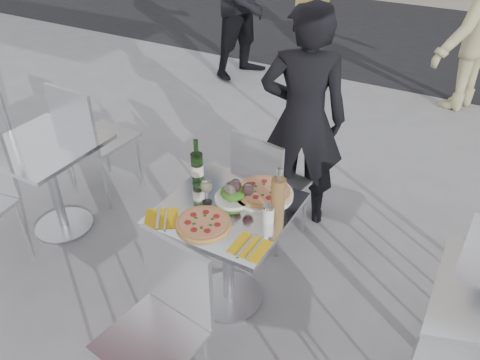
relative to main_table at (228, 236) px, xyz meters
The scene contains 22 objects.
ground 0.54m from the main_table, ahead, with size 80.00×80.00×0.00m, color slate.
street_asphalt 6.52m from the main_table, 90.00° to the left, with size 24.00×5.00×0.00m, color black.
main_table is the anchor object (origin of this frame).
side_table_left 1.50m from the main_table, behind, with size 0.72×0.72×0.75m.
chair_far 0.63m from the main_table, 95.79° to the left, with size 0.48×0.49×0.92m.
chair_near 0.68m from the main_table, 86.94° to the right, with size 0.48×0.49×0.95m.
side_chair_lfar 1.61m from the main_table, 163.49° to the left, with size 0.49×0.50×1.02m.
woman_diner 1.08m from the main_table, 88.76° to the left, with size 0.62×0.41×1.71m, color black.
pedestrian_a 4.00m from the main_table, 116.52° to the left, with size 0.94×0.73×1.93m, color black.
pedestrian_b 3.96m from the main_table, 78.07° to the left, with size 1.20×0.69×1.86m, color tan.
pizza_near 0.30m from the main_table, 100.16° to the right, with size 0.30×0.30×0.02m.
pizza_far 0.33m from the main_table, 60.66° to the left, with size 0.36×0.36×0.03m.
salad_plate 0.26m from the main_table, 97.60° to the left, with size 0.22×0.22×0.09m.
wine_bottle 0.45m from the main_table, 154.98° to the left, with size 0.07×0.08×0.29m.
carafe 0.44m from the main_table, 21.06° to the left, with size 0.08×0.08×0.29m.
sugar_shaker 0.37m from the main_table, ahead, with size 0.06×0.06×0.11m.
wineglass_white_a 0.34m from the main_table, behind, with size 0.07×0.07×0.16m.
wineglass_white_b 0.32m from the main_table, 82.65° to the left, with size 0.07×0.07×0.16m.
wineglass_red_a 0.33m from the main_table, 77.08° to the left, with size 0.07×0.07×0.16m.
wineglass_red_b 0.34m from the main_table, 37.27° to the left, with size 0.07×0.07×0.16m.
napkin_left 0.43m from the main_table, 135.02° to the right, with size 0.25×0.25×0.01m.
napkin_right 0.41m from the main_table, 40.37° to the right, with size 0.18×0.20×0.01m.
Camera 1 is at (1.09, -1.81, 2.37)m, focal length 35.00 mm.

